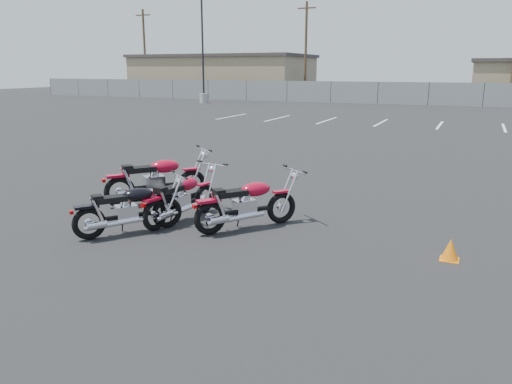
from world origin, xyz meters
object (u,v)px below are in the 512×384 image
at_px(motorcycle_front_red, 156,180).
at_px(motorcycle_third_red, 181,198).
at_px(motorcycle_second_black, 128,209).
at_px(motorcycle_rear_red, 247,204).

bearing_deg(motorcycle_front_red, motorcycle_third_red, -37.60).
bearing_deg(motorcycle_front_red, motorcycle_second_black, -68.47).
xyz_separation_m(motorcycle_third_red, motorcycle_rear_red, (1.34, 0.08, 0.02)).
relative_size(motorcycle_front_red, motorcycle_third_red, 1.01).
height_order(motorcycle_front_red, motorcycle_second_black, motorcycle_front_red).
distance_m(motorcycle_third_red, motorcycle_rear_red, 1.34).
distance_m(motorcycle_front_red, motorcycle_third_red, 1.52).
distance_m(motorcycle_front_red, motorcycle_rear_red, 2.68).
xyz_separation_m(motorcycle_front_red, motorcycle_second_black, (0.76, -1.93, -0.07)).
distance_m(motorcycle_second_black, motorcycle_rear_red, 2.08).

